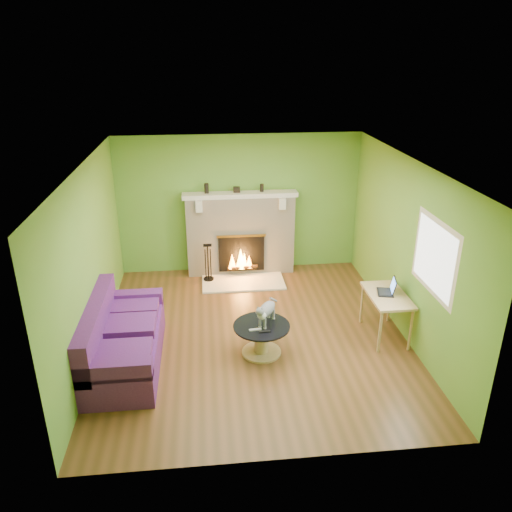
{
  "coord_description": "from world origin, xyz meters",
  "views": [
    {
      "loc": [
        -0.65,
        -6.47,
        4.03
      ],
      "look_at": [
        0.09,
        0.4,
        1.12
      ],
      "focal_mm": 35.0,
      "sensor_mm": 36.0,
      "label": 1
    }
  ],
  "objects_px": {
    "sofa": "(121,341)",
    "desk": "(387,300)",
    "coffee_table": "(262,337)",
    "cat": "(267,311)"
  },
  "relations": [
    {
      "from": "coffee_table",
      "to": "desk",
      "type": "relative_size",
      "value": 0.85
    },
    {
      "from": "sofa",
      "to": "coffee_table",
      "type": "relative_size",
      "value": 2.53
    },
    {
      "from": "sofa",
      "to": "desk",
      "type": "distance_m",
      "value": 3.83
    },
    {
      "from": "desk",
      "to": "cat",
      "type": "height_order",
      "value": "cat"
    },
    {
      "from": "sofa",
      "to": "coffee_table",
      "type": "xyz_separation_m",
      "value": [
        1.93,
        0.03,
        -0.09
      ]
    },
    {
      "from": "coffee_table",
      "to": "desk",
      "type": "xyz_separation_m",
      "value": [
        1.88,
        0.27,
        0.35
      ]
    },
    {
      "from": "desk",
      "to": "cat",
      "type": "bearing_deg",
      "value": -173.15
    },
    {
      "from": "sofa",
      "to": "desk",
      "type": "xyz_separation_m",
      "value": [
        3.81,
        0.29,
        0.26
      ]
    },
    {
      "from": "desk",
      "to": "coffee_table",
      "type": "bearing_deg",
      "value": -171.94
    },
    {
      "from": "sofa",
      "to": "coffee_table",
      "type": "bearing_deg",
      "value": 0.83
    }
  ]
}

